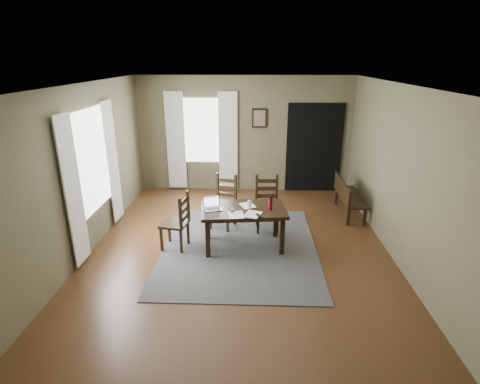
{
  "coord_description": "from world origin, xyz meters",
  "views": [
    {
      "loc": [
        0.22,
        -5.72,
        3.09
      ],
      "look_at": [
        0.0,
        0.3,
        0.9
      ],
      "focal_mm": 28.0,
      "sensor_mm": 36.0,
      "label": 1
    }
  ],
  "objects_px": {
    "chair_back_left": "(224,202)",
    "bench": "(348,194)",
    "water_bottle": "(270,204)",
    "chair_back_right": "(267,204)",
    "laptop": "(212,206)",
    "dining_table": "(244,213)",
    "chair_end": "(177,222)"
  },
  "relations": [
    {
      "from": "bench",
      "to": "water_bottle",
      "type": "xyz_separation_m",
      "value": [
        -1.64,
        -1.52,
        0.38
      ]
    },
    {
      "from": "dining_table",
      "to": "water_bottle",
      "type": "xyz_separation_m",
      "value": [
        0.44,
        -0.04,
        0.19
      ]
    },
    {
      "from": "chair_back_left",
      "to": "bench",
      "type": "xyz_separation_m",
      "value": [
        2.48,
        0.66,
        -0.05
      ]
    },
    {
      "from": "chair_back_right",
      "to": "bench",
      "type": "height_order",
      "value": "chair_back_right"
    },
    {
      "from": "chair_end",
      "to": "chair_back_right",
      "type": "bearing_deg",
      "value": 128.51
    },
    {
      "from": "chair_back_right",
      "to": "chair_back_left",
      "type": "bearing_deg",
      "value": 171.58
    },
    {
      "from": "dining_table",
      "to": "chair_end",
      "type": "height_order",
      "value": "chair_end"
    },
    {
      "from": "chair_back_left",
      "to": "bench",
      "type": "bearing_deg",
      "value": 33.89
    },
    {
      "from": "chair_back_left",
      "to": "water_bottle",
      "type": "relative_size",
      "value": 4.32
    },
    {
      "from": "dining_table",
      "to": "laptop",
      "type": "distance_m",
      "value": 0.54
    },
    {
      "from": "chair_back_left",
      "to": "chair_back_right",
      "type": "distance_m",
      "value": 0.82
    },
    {
      "from": "chair_back_left",
      "to": "bench",
      "type": "height_order",
      "value": "chair_back_left"
    },
    {
      "from": "dining_table",
      "to": "chair_end",
      "type": "distance_m",
      "value": 1.12
    },
    {
      "from": "chair_back_right",
      "to": "bench",
      "type": "xyz_separation_m",
      "value": [
        1.67,
        0.74,
        -0.06
      ]
    },
    {
      "from": "water_bottle",
      "to": "chair_back_right",
      "type": "bearing_deg",
      "value": 91.71
    },
    {
      "from": "chair_back_left",
      "to": "chair_back_right",
      "type": "xyz_separation_m",
      "value": [
        0.82,
        -0.08,
        0.01
      ]
    },
    {
      "from": "dining_table",
      "to": "chair_back_right",
      "type": "distance_m",
      "value": 0.86
    },
    {
      "from": "water_bottle",
      "to": "laptop",
      "type": "bearing_deg",
      "value": 179.79
    },
    {
      "from": "chair_back_left",
      "to": "chair_back_right",
      "type": "bearing_deg",
      "value": 13.66
    },
    {
      "from": "chair_back_right",
      "to": "water_bottle",
      "type": "relative_size",
      "value": 4.41
    },
    {
      "from": "chair_end",
      "to": "chair_back_right",
      "type": "relative_size",
      "value": 0.96
    },
    {
      "from": "dining_table",
      "to": "chair_back_left",
      "type": "xyz_separation_m",
      "value": [
        -0.4,
        0.82,
        -0.13
      ]
    },
    {
      "from": "chair_end",
      "to": "water_bottle",
      "type": "bearing_deg",
      "value": 101.9
    },
    {
      "from": "chair_end",
      "to": "laptop",
      "type": "distance_m",
      "value": 0.65
    },
    {
      "from": "chair_back_left",
      "to": "laptop",
      "type": "relative_size",
      "value": 2.92
    },
    {
      "from": "bench",
      "to": "water_bottle",
      "type": "relative_size",
      "value": 5.62
    },
    {
      "from": "chair_back_right",
      "to": "water_bottle",
      "type": "xyz_separation_m",
      "value": [
        0.02,
        -0.78,
        0.31
      ]
    },
    {
      "from": "chair_end",
      "to": "chair_back_right",
      "type": "distance_m",
      "value": 1.74
    },
    {
      "from": "chair_end",
      "to": "bench",
      "type": "height_order",
      "value": "chair_end"
    },
    {
      "from": "chair_back_left",
      "to": "laptop",
      "type": "bearing_deg",
      "value": -78.88
    },
    {
      "from": "chair_back_right",
      "to": "bench",
      "type": "bearing_deg",
      "value": 20.76
    },
    {
      "from": "dining_table",
      "to": "chair_back_left",
      "type": "distance_m",
      "value": 0.92
    }
  ]
}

